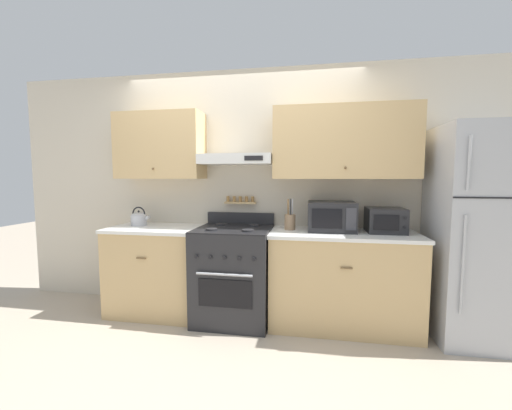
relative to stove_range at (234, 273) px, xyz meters
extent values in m
plane|color=#B2A38E|center=(0.00, -0.29, -0.47)|extent=(16.00, 16.00, 0.00)
cube|color=beige|center=(0.00, 0.38, 0.81)|extent=(5.20, 0.08, 2.55)
cube|color=tan|center=(-0.84, 0.17, 1.28)|extent=(0.92, 0.33, 0.69)
sphere|color=brown|center=(-0.84, 0.00, 1.04)|extent=(0.02, 0.02, 0.02)
cube|color=tan|center=(1.05, 0.17, 1.28)|extent=(1.34, 0.33, 0.69)
sphere|color=brown|center=(1.05, 0.00, 1.04)|extent=(0.02, 0.02, 0.02)
cube|color=silver|center=(0.00, 0.15, 1.13)|extent=(0.74, 0.37, 0.10)
cube|color=black|center=(0.21, -0.03, 1.13)|extent=(0.18, 0.01, 0.04)
cube|color=tan|center=(0.00, 0.30, 0.68)|extent=(0.34, 0.07, 0.02)
cylinder|color=olive|center=(-0.14, 0.30, 0.72)|extent=(0.03, 0.03, 0.06)
cylinder|color=olive|center=(-0.07, 0.30, 0.72)|extent=(0.03, 0.03, 0.06)
cylinder|color=olive|center=(0.00, 0.30, 0.72)|extent=(0.03, 0.03, 0.06)
cylinder|color=olive|center=(0.07, 0.30, 0.72)|extent=(0.03, 0.03, 0.06)
cylinder|color=olive|center=(0.14, 0.30, 0.72)|extent=(0.03, 0.03, 0.06)
cube|color=tan|center=(-0.84, 0.04, -0.03)|extent=(0.92, 0.61, 0.87)
cube|color=white|center=(-0.84, 0.04, 0.42)|extent=(0.94, 0.63, 0.03)
cylinder|color=brown|center=(-0.84, -0.28, 0.19)|extent=(0.10, 0.01, 0.01)
cube|color=tan|center=(1.05, 0.04, -0.03)|extent=(1.34, 0.61, 0.87)
cube|color=white|center=(1.05, 0.04, 0.42)|extent=(1.37, 0.63, 0.03)
cylinder|color=brown|center=(1.05, -0.28, 0.19)|extent=(0.10, 0.01, 0.01)
cube|color=#232326|center=(0.00, 0.00, -0.01)|extent=(0.73, 0.66, 0.91)
cube|color=black|center=(0.00, -0.34, -0.08)|extent=(0.49, 0.01, 0.25)
cylinder|color=#ADAFB5|center=(0.00, -0.36, 0.10)|extent=(0.51, 0.02, 0.02)
cube|color=black|center=(0.00, 0.00, 0.45)|extent=(0.73, 0.66, 0.01)
cylinder|color=#232326|center=(-0.17, -0.16, 0.46)|extent=(0.11, 0.11, 0.02)
cylinder|color=#232326|center=(0.17, -0.16, 0.46)|extent=(0.11, 0.11, 0.02)
cylinder|color=#232326|center=(-0.17, 0.16, 0.46)|extent=(0.11, 0.11, 0.02)
cylinder|color=#232326|center=(0.17, 0.16, 0.46)|extent=(0.11, 0.11, 0.02)
cylinder|color=black|center=(-0.26, -0.35, 0.24)|extent=(0.03, 0.02, 0.03)
cylinder|color=black|center=(-0.13, -0.35, 0.24)|extent=(0.03, 0.02, 0.03)
cylinder|color=black|center=(0.00, -0.35, 0.24)|extent=(0.03, 0.02, 0.03)
cylinder|color=black|center=(0.13, -0.35, 0.24)|extent=(0.03, 0.02, 0.03)
cylinder|color=black|center=(0.26, -0.35, 0.24)|extent=(0.03, 0.02, 0.03)
cube|color=#232326|center=(0.00, 0.31, 0.52)|extent=(0.73, 0.04, 0.12)
cube|color=#ADAFB5|center=(2.21, -0.01, 0.47)|extent=(0.78, 0.67, 1.86)
cube|color=black|center=(2.21, -0.35, 0.80)|extent=(0.78, 0.01, 0.01)
cylinder|color=#ADAFB5|center=(1.91, -0.36, 1.06)|extent=(0.02, 0.02, 0.41)
cylinder|color=#ADAFB5|center=(1.91, -0.36, 0.28)|extent=(0.02, 0.02, 0.78)
cylinder|color=#B7B7BC|center=(-1.07, 0.10, 0.49)|extent=(0.17, 0.17, 0.11)
ellipsoid|color=#B7B7BC|center=(-1.07, 0.10, 0.55)|extent=(0.15, 0.15, 0.06)
sphere|color=black|center=(-1.07, 0.10, 0.59)|extent=(0.02, 0.02, 0.02)
cylinder|color=#B7B7BC|center=(-0.99, 0.10, 0.51)|extent=(0.10, 0.04, 0.09)
torus|color=black|center=(-1.07, 0.10, 0.57)|extent=(0.15, 0.01, 0.15)
cube|color=#232326|center=(0.94, 0.12, 0.58)|extent=(0.45, 0.39, 0.28)
cube|color=black|center=(0.89, -0.08, 0.58)|extent=(0.27, 0.01, 0.18)
cube|color=#38383D|center=(1.10, -0.08, 0.58)|extent=(0.09, 0.01, 0.20)
cylinder|color=#8E7051|center=(0.55, 0.10, 0.51)|extent=(0.11, 0.11, 0.15)
cylinder|color=olive|center=(0.53, 0.10, 0.66)|extent=(0.01, 0.05, 0.16)
cylinder|color=#28282B|center=(0.55, 0.11, 0.66)|extent=(0.01, 0.04, 0.16)
cylinder|color=#B2B2B7|center=(0.57, 0.11, 0.66)|extent=(0.01, 0.03, 0.16)
cube|color=#232326|center=(1.43, 0.10, 0.55)|extent=(0.33, 0.32, 0.23)
cube|color=black|center=(1.41, -0.06, 0.55)|extent=(0.21, 0.01, 0.14)
cylinder|color=black|center=(1.56, -0.06, 0.60)|extent=(0.03, 0.01, 0.03)
cylinder|color=black|center=(1.56, -0.06, 0.51)|extent=(0.03, 0.01, 0.03)
camera|label=1|loc=(0.74, -2.97, 0.95)|focal=22.00mm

